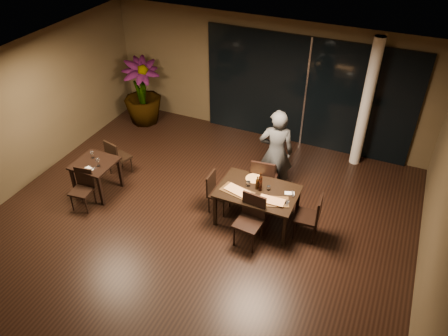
% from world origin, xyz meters
% --- Properties ---
extents(ground, '(8.00, 8.00, 0.00)m').
position_xyz_m(ground, '(0.00, 0.00, 0.00)').
color(ground, black).
rests_on(ground, ground).
extents(wall_back, '(8.00, 0.10, 3.00)m').
position_xyz_m(wall_back, '(0.00, 4.05, 1.50)').
color(wall_back, '#493D27').
rests_on(wall_back, ground).
extents(wall_left, '(0.10, 8.00, 3.00)m').
position_xyz_m(wall_left, '(-4.05, 0.00, 1.50)').
color(wall_left, '#493D27').
rests_on(wall_left, ground).
extents(wall_right, '(0.10, 8.00, 3.00)m').
position_xyz_m(wall_right, '(4.05, 0.00, 1.50)').
color(wall_right, '#493D27').
rests_on(wall_right, ground).
extents(ceiling, '(8.00, 8.00, 0.04)m').
position_xyz_m(ceiling, '(0.00, 0.00, 3.02)').
color(ceiling, silver).
rests_on(ceiling, wall_back).
extents(window_panel, '(5.00, 0.06, 2.70)m').
position_xyz_m(window_panel, '(1.00, 3.96, 1.35)').
color(window_panel, black).
rests_on(window_panel, ground).
extents(column, '(0.24, 0.24, 3.00)m').
position_xyz_m(column, '(2.40, 3.65, 1.50)').
color(column, white).
rests_on(column, ground).
extents(main_table, '(1.50, 1.00, 0.75)m').
position_xyz_m(main_table, '(1.00, 0.80, 0.68)').
color(main_table, black).
rests_on(main_table, ground).
extents(side_table, '(0.80, 0.80, 0.75)m').
position_xyz_m(side_table, '(-2.40, 0.30, 0.62)').
color(side_table, black).
rests_on(side_table, ground).
extents(chair_main_far, '(0.54, 0.54, 1.05)m').
position_xyz_m(chair_main_far, '(0.90, 1.42, 0.58)').
color(chair_main_far, black).
rests_on(chair_main_far, ground).
extents(chair_main_near, '(0.50, 0.50, 1.00)m').
position_xyz_m(chair_main_near, '(1.07, 0.25, 0.56)').
color(chair_main_near, black).
rests_on(chair_main_near, ground).
extents(chair_main_left, '(0.40, 0.40, 0.85)m').
position_xyz_m(chair_main_left, '(0.12, 0.80, 0.48)').
color(chair_main_left, black).
rests_on(chair_main_left, ground).
extents(chair_main_right, '(0.48, 0.48, 0.96)m').
position_xyz_m(chair_main_right, '(2.07, 0.79, 0.54)').
color(chair_main_right, black).
rests_on(chair_main_right, ground).
extents(chair_side_far, '(0.51, 0.51, 0.90)m').
position_xyz_m(chair_side_far, '(-2.37, 0.96, 0.50)').
color(chair_side_far, black).
rests_on(chair_side_far, ground).
extents(chair_side_near, '(0.44, 0.44, 0.86)m').
position_xyz_m(chair_side_near, '(-2.37, -0.17, 0.48)').
color(chair_side_near, black).
rests_on(chair_side_near, ground).
extents(diner, '(0.76, 0.62, 1.92)m').
position_xyz_m(diner, '(0.99, 1.86, 0.96)').
color(diner, '#313436').
rests_on(diner, ground).
extents(potted_plant, '(1.34, 1.34, 1.74)m').
position_xyz_m(potted_plant, '(-3.15, 3.29, 0.87)').
color(potted_plant, '#22511B').
rests_on(potted_plant, ground).
extents(pizza_board_left, '(0.67, 0.43, 0.01)m').
position_xyz_m(pizza_board_left, '(0.66, 0.61, 0.76)').
color(pizza_board_left, '#402A14').
rests_on(pizza_board_left, main_table).
extents(pizza_board_right, '(0.68, 0.50, 0.01)m').
position_xyz_m(pizza_board_right, '(1.35, 0.59, 0.76)').
color(pizza_board_right, '#412B15').
rests_on(pizza_board_right, main_table).
extents(oblong_pizza_left, '(0.50, 0.32, 0.02)m').
position_xyz_m(oblong_pizza_left, '(0.66, 0.61, 0.77)').
color(oblong_pizza_left, maroon).
rests_on(oblong_pizza_left, pizza_board_left).
extents(oblong_pizza_right, '(0.46, 0.23, 0.02)m').
position_xyz_m(oblong_pizza_right, '(1.35, 0.59, 0.77)').
color(oblong_pizza_right, maroon).
rests_on(oblong_pizza_right, pizza_board_right).
extents(round_pizza, '(0.32, 0.32, 0.01)m').
position_xyz_m(round_pizza, '(0.80, 1.11, 0.76)').
color(round_pizza, red).
rests_on(round_pizza, main_table).
extents(bottle_a, '(0.06, 0.06, 0.29)m').
position_xyz_m(bottle_a, '(0.96, 0.84, 0.89)').
color(bottle_a, black).
rests_on(bottle_a, main_table).
extents(bottle_b, '(0.06, 0.06, 0.29)m').
position_xyz_m(bottle_b, '(1.03, 0.82, 0.90)').
color(bottle_b, black).
rests_on(bottle_b, main_table).
extents(bottle_c, '(0.08, 0.08, 0.35)m').
position_xyz_m(bottle_c, '(1.01, 0.89, 0.92)').
color(bottle_c, black).
rests_on(bottle_c, main_table).
extents(tumbler_left, '(0.08, 0.08, 0.10)m').
position_xyz_m(tumbler_left, '(0.78, 0.87, 0.80)').
color(tumbler_left, white).
rests_on(tumbler_left, main_table).
extents(tumbler_right, '(0.07, 0.07, 0.08)m').
position_xyz_m(tumbler_right, '(1.17, 0.91, 0.79)').
color(tumbler_right, white).
rests_on(tumbler_right, main_table).
extents(napkin_near, '(0.19, 0.13, 0.01)m').
position_xyz_m(napkin_near, '(1.55, 0.66, 0.76)').
color(napkin_near, white).
rests_on(napkin_near, main_table).
extents(napkin_far, '(0.20, 0.15, 0.01)m').
position_xyz_m(napkin_far, '(1.57, 0.95, 0.76)').
color(napkin_far, white).
rests_on(napkin_far, main_table).
extents(wine_glass_a, '(0.07, 0.07, 0.16)m').
position_xyz_m(wine_glass_a, '(-2.53, 0.42, 0.83)').
color(wine_glass_a, white).
rests_on(wine_glass_a, side_table).
extents(wine_glass_b, '(0.08, 0.08, 0.18)m').
position_xyz_m(wine_glass_b, '(-2.25, 0.24, 0.84)').
color(wine_glass_b, white).
rests_on(wine_glass_b, side_table).
extents(side_napkin, '(0.20, 0.16, 0.01)m').
position_xyz_m(side_napkin, '(-2.35, 0.06, 0.76)').
color(side_napkin, white).
rests_on(side_napkin, side_table).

